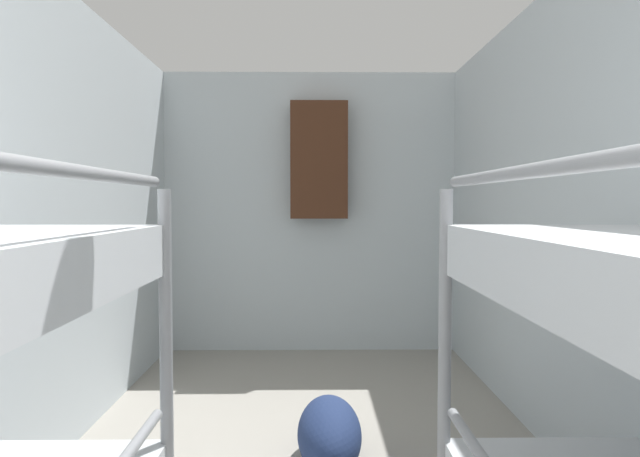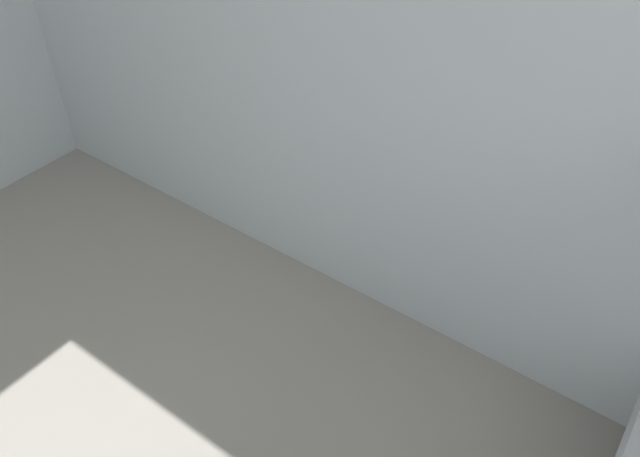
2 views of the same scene
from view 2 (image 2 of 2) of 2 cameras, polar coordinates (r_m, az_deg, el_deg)
The scene contains 0 objects.
Camera 2 is at (-0.24, 2.49, 1.68)m, focal length 35.00 mm.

